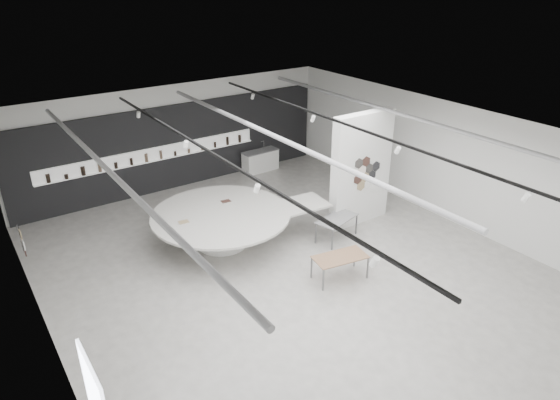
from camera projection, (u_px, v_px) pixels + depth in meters
room at (285, 201)px, 12.78m from camera, size 12.02×14.02×3.82m
back_wall_display at (176, 147)px, 18.17m from camera, size 11.80×0.27×3.10m
partition_column at (361, 169)px, 15.49m from camera, size 2.20×0.38×3.60m
display_island at (224, 224)px, 14.63m from camera, size 5.36×4.43×1.04m
sample_table_wood at (340, 258)px, 13.02m from camera, size 1.51×0.94×0.66m
sample_table_stone at (337, 220)px, 14.93m from camera, size 1.48×1.00×0.70m
kitchen_counter at (260, 161)px, 20.05m from camera, size 1.51×0.63×1.17m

